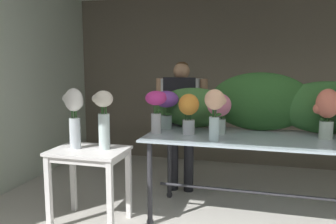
{
  "coord_description": "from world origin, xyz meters",
  "views": [
    {
      "loc": [
        0.45,
        -1.7,
        1.6
      ],
      "look_at": [
        -0.47,
        1.63,
        1.1
      ],
      "focal_mm": 37.39,
      "sensor_mm": 36.0,
      "label": 1
    }
  ],
  "objects_px": {
    "vase_rosy_hydrangea": "(219,110)",
    "vase_sunset_freesia": "(189,110)",
    "side_table_white": "(89,160)",
    "vase_white_roses_tall": "(74,113)",
    "vase_peach_snapdragons": "(215,109)",
    "florist": "(181,112)",
    "vase_violet_tulips": "(166,104)",
    "vase_coral_dahlias": "(327,110)",
    "vase_magenta_anemones": "(156,106)",
    "display_table_glass": "(254,149)",
    "vase_cream_lisianthus_tall": "(104,116)"
  },
  "relations": [
    {
      "from": "vase_peach_snapdragons",
      "to": "vase_violet_tulips",
      "type": "height_order",
      "value": "vase_peach_snapdragons"
    },
    {
      "from": "side_table_white",
      "to": "vase_sunset_freesia",
      "type": "distance_m",
      "value": 1.1
    },
    {
      "from": "vase_coral_dahlias",
      "to": "vase_cream_lisianthus_tall",
      "type": "relative_size",
      "value": 0.84
    },
    {
      "from": "side_table_white",
      "to": "vase_rosy_hydrangea",
      "type": "bearing_deg",
      "value": 24.84
    },
    {
      "from": "vase_sunset_freesia",
      "to": "vase_white_roses_tall",
      "type": "height_order",
      "value": "vase_white_roses_tall"
    },
    {
      "from": "vase_peach_snapdragons",
      "to": "vase_white_roses_tall",
      "type": "height_order",
      "value": "vase_peach_snapdragons"
    },
    {
      "from": "display_table_glass",
      "to": "side_table_white",
      "type": "relative_size",
      "value": 2.83
    },
    {
      "from": "vase_rosy_hydrangea",
      "to": "vase_peach_snapdragons",
      "type": "relative_size",
      "value": 0.86
    },
    {
      "from": "vase_coral_dahlias",
      "to": "vase_sunset_freesia",
      "type": "relative_size",
      "value": 1.16
    },
    {
      "from": "vase_cream_lisianthus_tall",
      "to": "florist",
      "type": "bearing_deg",
      "value": 64.14
    },
    {
      "from": "vase_violet_tulips",
      "to": "vase_rosy_hydrangea",
      "type": "bearing_deg",
      "value": -11.18
    },
    {
      "from": "florist",
      "to": "vase_white_roses_tall",
      "type": "height_order",
      "value": "florist"
    },
    {
      "from": "florist",
      "to": "display_table_glass",
      "type": "bearing_deg",
      "value": -35.01
    },
    {
      "from": "vase_white_roses_tall",
      "to": "vase_cream_lisianthus_tall",
      "type": "bearing_deg",
      "value": 10.0
    },
    {
      "from": "vase_rosy_hydrangea",
      "to": "vase_coral_dahlias",
      "type": "xyz_separation_m",
      "value": [
        1.02,
        0.03,
        0.04
      ]
    },
    {
      "from": "vase_magenta_anemones",
      "to": "vase_coral_dahlias",
      "type": "relative_size",
      "value": 0.92
    },
    {
      "from": "vase_coral_dahlias",
      "to": "vase_sunset_freesia",
      "type": "bearing_deg",
      "value": -174.14
    },
    {
      "from": "vase_peach_snapdragons",
      "to": "vase_violet_tulips",
      "type": "relative_size",
      "value": 1.16
    },
    {
      "from": "display_table_glass",
      "to": "vase_peach_snapdragons",
      "type": "relative_size",
      "value": 4.43
    },
    {
      "from": "side_table_white",
      "to": "florist",
      "type": "distance_m",
      "value": 1.34
    },
    {
      "from": "florist",
      "to": "vase_magenta_anemones",
      "type": "height_order",
      "value": "florist"
    },
    {
      "from": "vase_sunset_freesia",
      "to": "vase_cream_lisianthus_tall",
      "type": "height_order",
      "value": "vase_cream_lisianthus_tall"
    },
    {
      "from": "vase_rosy_hydrangea",
      "to": "vase_peach_snapdragons",
      "type": "bearing_deg",
      "value": -89.42
    },
    {
      "from": "display_table_glass",
      "to": "vase_magenta_anemones",
      "type": "xyz_separation_m",
      "value": [
        -0.98,
        -0.1,
        0.41
      ]
    },
    {
      "from": "side_table_white",
      "to": "vase_magenta_anemones",
      "type": "relative_size",
      "value": 1.72
    },
    {
      "from": "florist",
      "to": "vase_cream_lisianthus_tall",
      "type": "relative_size",
      "value": 2.8
    },
    {
      "from": "florist",
      "to": "vase_violet_tulips",
      "type": "bearing_deg",
      "value": -97.81
    },
    {
      "from": "vase_magenta_anemones",
      "to": "vase_cream_lisianthus_tall",
      "type": "height_order",
      "value": "vase_cream_lisianthus_tall"
    },
    {
      "from": "vase_coral_dahlias",
      "to": "vase_cream_lisianthus_tall",
      "type": "bearing_deg",
      "value": -165.63
    },
    {
      "from": "vase_white_roses_tall",
      "to": "vase_rosy_hydrangea",
      "type": "bearing_deg",
      "value": 22.37
    },
    {
      "from": "side_table_white",
      "to": "vase_white_roses_tall",
      "type": "xyz_separation_m",
      "value": [
        -0.15,
        0.0,
        0.46
      ]
    },
    {
      "from": "vase_rosy_hydrangea",
      "to": "vase_coral_dahlias",
      "type": "relative_size",
      "value": 0.86
    },
    {
      "from": "vase_rosy_hydrangea",
      "to": "vase_sunset_freesia",
      "type": "height_order",
      "value": "vase_rosy_hydrangea"
    },
    {
      "from": "vase_sunset_freesia",
      "to": "vase_violet_tulips",
      "type": "relative_size",
      "value": 0.99
    },
    {
      "from": "side_table_white",
      "to": "vase_violet_tulips",
      "type": "height_order",
      "value": "vase_violet_tulips"
    },
    {
      "from": "side_table_white",
      "to": "florist",
      "type": "bearing_deg",
      "value": 59.49
    },
    {
      "from": "vase_peach_snapdragons",
      "to": "vase_white_roses_tall",
      "type": "relative_size",
      "value": 0.82
    },
    {
      "from": "vase_coral_dahlias",
      "to": "vase_cream_lisianthus_tall",
      "type": "height_order",
      "value": "vase_coral_dahlias"
    },
    {
      "from": "side_table_white",
      "to": "vase_white_roses_tall",
      "type": "distance_m",
      "value": 0.48
    },
    {
      "from": "vase_rosy_hydrangea",
      "to": "vase_peach_snapdragons",
      "type": "xyz_separation_m",
      "value": [
        0.0,
        -0.34,
        0.06
      ]
    },
    {
      "from": "side_table_white",
      "to": "vase_cream_lisianthus_tall",
      "type": "distance_m",
      "value": 0.46
    },
    {
      "from": "side_table_white",
      "to": "vase_peach_snapdragons",
      "type": "relative_size",
      "value": 1.57
    },
    {
      "from": "vase_sunset_freesia",
      "to": "display_table_glass",
      "type": "bearing_deg",
      "value": 4.0
    },
    {
      "from": "vase_rosy_hydrangea",
      "to": "vase_coral_dahlias",
      "type": "height_order",
      "value": "vase_coral_dahlias"
    },
    {
      "from": "vase_coral_dahlias",
      "to": "vase_violet_tulips",
      "type": "bearing_deg",
      "value": 176.95
    },
    {
      "from": "vase_rosy_hydrangea",
      "to": "vase_violet_tulips",
      "type": "relative_size",
      "value": 0.99
    },
    {
      "from": "florist",
      "to": "vase_sunset_freesia",
      "type": "distance_m",
      "value": 0.72
    },
    {
      "from": "vase_rosy_hydrangea",
      "to": "vase_magenta_anemones",
      "type": "xyz_separation_m",
      "value": [
        -0.62,
        -0.16,
        0.04
      ]
    },
    {
      "from": "vase_sunset_freesia",
      "to": "side_table_white",
      "type": "bearing_deg",
      "value": -153.47
    },
    {
      "from": "vase_sunset_freesia",
      "to": "florist",
      "type": "bearing_deg",
      "value": 109.36
    }
  ]
}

